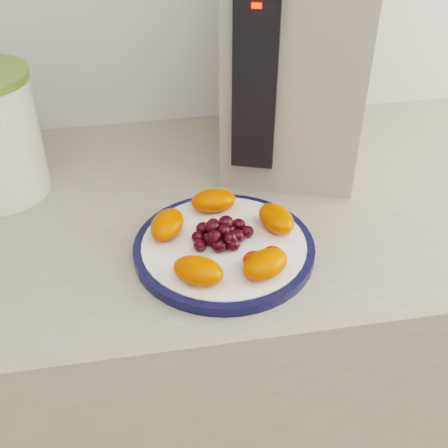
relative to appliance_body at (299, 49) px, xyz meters
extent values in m
cube|color=#A89C89|center=(-0.20, -0.14, -0.64)|extent=(3.50, 0.60, 0.90)
cube|color=#7B6148|center=(-0.20, -0.14, -0.67)|extent=(3.48, 0.58, 0.84)
cylinder|color=#0C1034|center=(-0.17, -0.27, -0.18)|extent=(0.25, 0.25, 0.01)
cylinder|color=white|center=(-0.17, -0.27, -0.18)|extent=(0.23, 0.23, 0.02)
cube|color=#A69A8C|center=(0.00, 0.00, 0.00)|extent=(0.30, 0.35, 0.37)
cube|color=black|center=(-0.10, -0.13, 0.01)|extent=(0.07, 0.04, 0.28)
cube|color=#FF0C05|center=(-0.11, -0.14, 0.11)|extent=(0.01, 0.01, 0.01)
ellipsoid|color=#FF3C00|center=(-0.09, -0.25, -0.15)|extent=(0.06, 0.08, 0.03)
ellipsoid|color=#FF3C00|center=(-0.17, -0.19, -0.15)|extent=(0.07, 0.04, 0.03)
ellipsoid|color=#FF3C00|center=(-0.25, -0.24, -0.15)|extent=(0.07, 0.08, 0.03)
ellipsoid|color=#FF3C00|center=(-0.22, -0.34, -0.15)|extent=(0.08, 0.07, 0.03)
ellipsoid|color=#FF3C00|center=(-0.13, -0.34, -0.15)|extent=(0.08, 0.07, 0.03)
ellipsoid|color=black|center=(-0.17, -0.27, -0.16)|extent=(0.02, 0.02, 0.02)
ellipsoid|color=black|center=(-0.15, -0.27, -0.16)|extent=(0.02, 0.02, 0.02)
ellipsoid|color=black|center=(-0.16, -0.26, -0.16)|extent=(0.02, 0.02, 0.02)
ellipsoid|color=black|center=(-0.18, -0.26, -0.16)|extent=(0.02, 0.02, 0.02)
ellipsoid|color=black|center=(-0.19, -0.27, -0.16)|extent=(0.02, 0.02, 0.02)
ellipsoid|color=black|center=(-0.18, -0.29, -0.16)|extent=(0.02, 0.02, 0.02)
ellipsoid|color=black|center=(-0.16, -0.29, -0.16)|extent=(0.02, 0.02, 0.02)
ellipsoid|color=black|center=(-0.14, -0.26, -0.16)|extent=(0.02, 0.02, 0.02)
ellipsoid|color=black|center=(-0.15, -0.25, -0.16)|extent=(0.02, 0.02, 0.02)
ellipsoid|color=black|center=(-0.16, -0.24, -0.16)|extent=(0.02, 0.02, 0.02)
ellipsoid|color=black|center=(-0.18, -0.24, -0.16)|extent=(0.02, 0.02, 0.02)
ellipsoid|color=black|center=(-0.20, -0.25, -0.16)|extent=(0.02, 0.02, 0.02)
ellipsoid|color=black|center=(-0.21, -0.26, -0.16)|extent=(0.02, 0.02, 0.02)
ellipsoid|color=black|center=(-0.21, -0.28, -0.16)|extent=(0.02, 0.02, 0.02)
ellipsoid|color=black|center=(-0.17, -0.27, -0.15)|extent=(0.02, 0.02, 0.02)
ellipsoid|color=black|center=(-0.17, -0.26, -0.15)|extent=(0.02, 0.02, 0.02)
ellipsoid|color=black|center=(-0.19, -0.26, -0.15)|extent=(0.02, 0.02, 0.02)
ellipsoid|color=black|center=(-0.19, -0.28, -0.15)|extent=(0.02, 0.02, 0.02)
ellipsoid|color=black|center=(-0.17, -0.29, -0.15)|extent=(0.02, 0.02, 0.02)
ellipsoid|color=red|center=(-0.14, -0.33, -0.16)|extent=(0.03, 0.03, 0.02)
ellipsoid|color=red|center=(-0.12, -0.32, -0.16)|extent=(0.03, 0.03, 0.02)
ellipsoid|color=red|center=(-0.13, -0.35, -0.16)|extent=(0.04, 0.04, 0.02)
camera|label=1|loc=(-0.28, -0.88, 0.32)|focal=45.00mm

